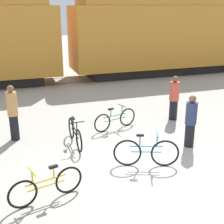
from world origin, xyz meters
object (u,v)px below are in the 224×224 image
at_px(person_in_red, 174,98).
at_px(freight_train, 64,29).
at_px(person_in_navy, 191,121).
at_px(bicycle_teal, 146,152).
at_px(bicycle_green, 115,119).
at_px(bicycle_black, 75,133).
at_px(bicycle_yellow, 47,186).
at_px(person_in_tan, 13,113).

bearing_deg(person_in_red, freight_train, 63.60).
bearing_deg(person_in_navy, bicycle_teal, 2.02).
height_order(bicycle_teal, person_in_red, person_in_red).
distance_m(bicycle_green, bicycle_black, 1.83).
height_order(bicycle_yellow, bicycle_green, bicycle_yellow).
bearing_deg(bicycle_green, person_in_navy, -50.99).
relative_size(freight_train, bicycle_green, 30.96).
xyz_separation_m(bicycle_green, bicycle_teal, (-0.11, -2.82, 0.05)).
relative_size(bicycle_yellow, person_in_red, 1.01).
bearing_deg(person_in_tan, freight_train, 39.18).
relative_size(freight_train, person_in_navy, 31.86).
distance_m(person_in_tan, person_in_red, 5.82).
xyz_separation_m(freight_train, bicycle_black, (-1.46, -8.92, -2.55)).
xyz_separation_m(bicycle_yellow, person_in_tan, (-0.53, 3.71, 0.57)).
relative_size(bicycle_green, bicycle_teal, 1.00).
xyz_separation_m(person_in_tan, person_in_red, (5.82, 0.06, -0.08)).
relative_size(bicycle_teal, person_in_navy, 1.03).
bearing_deg(bicycle_yellow, person_in_red, 35.50).
relative_size(person_in_navy, person_in_red, 0.97).
relative_size(bicycle_yellow, bicycle_green, 1.01).
height_order(bicycle_yellow, person_in_navy, person_in_navy).
height_order(bicycle_yellow, person_in_tan, person_in_tan).
xyz_separation_m(bicycle_teal, person_in_tan, (-3.29, 2.99, 0.52)).
height_order(bicycle_teal, person_in_tan, person_in_tan).
xyz_separation_m(bicycle_green, person_in_tan, (-3.39, 0.16, 0.57)).
relative_size(freight_train, bicycle_black, 29.44).
relative_size(bicycle_teal, bicycle_black, 0.95).
xyz_separation_m(person_in_navy, person_in_tan, (-5.08, 2.25, 0.10)).
xyz_separation_m(freight_train, bicycle_yellow, (-2.69, -11.63, -2.56)).
distance_m(person_in_navy, person_in_tan, 5.56).
relative_size(bicycle_black, person_in_tan, 0.98).
relative_size(bicycle_black, person_in_navy, 1.08).
xyz_separation_m(bicycle_yellow, bicycle_teal, (2.75, 0.73, 0.05)).
height_order(bicycle_black, person_in_red, person_in_red).
relative_size(bicycle_green, bicycle_black, 0.95).
xyz_separation_m(freight_train, person_in_tan, (-3.22, -7.92, -1.99)).
xyz_separation_m(bicycle_green, bicycle_black, (-1.63, -0.84, 0.02)).
bearing_deg(person_in_navy, bicycle_yellow, -2.38).
height_order(freight_train, person_in_red, freight_train).
bearing_deg(person_in_red, person_in_tan, 135.91).
xyz_separation_m(bicycle_black, person_in_red, (4.05, 1.06, 0.47)).
relative_size(person_in_tan, person_in_red, 1.08).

